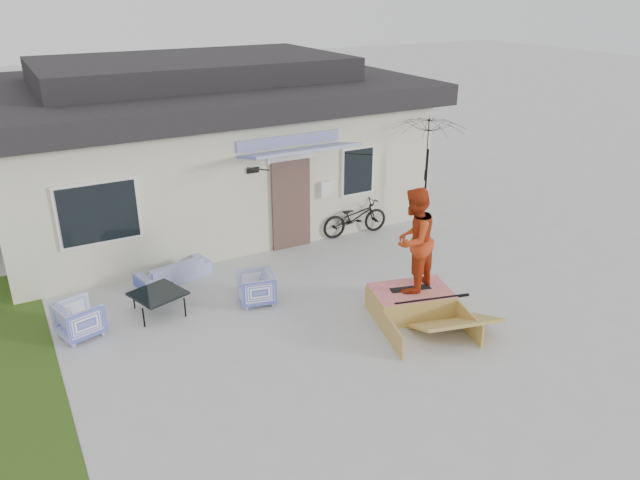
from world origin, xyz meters
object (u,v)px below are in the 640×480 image
skate_ramp (411,302)px  loveseat (173,267)px  skateboard (410,288)px  skater (414,239)px  armchair_left (79,317)px  bicycle (355,213)px  coffee_table (159,302)px  armchair_right (256,286)px  patio_umbrella (427,163)px

skate_ramp → loveseat: bearing=149.4°
skateboard → skater: bearing=0.0°
armchair_left → bicycle: size_ratio=0.41×
coffee_table → skateboard: size_ratio=1.11×
skate_ramp → skater: (0.01, 0.05, 1.27)m
coffee_table → bicycle: 5.51m
loveseat → coffee_table: bearing=50.2°
skateboard → bicycle: bearing=88.6°
loveseat → armchair_left: (-2.05, -1.32, 0.06)m
coffee_table → skateboard: (4.16, -2.26, 0.29)m
skate_ramp → armchair_right: bearing=156.9°
coffee_table → patio_umbrella: bearing=7.6°
coffee_table → skate_ramp: skate_ramp is taller
armchair_left → coffee_table: armchair_left is taller
bicycle → skateboard: 3.95m
loveseat → armchair_right: (1.16, -1.70, 0.04)m
armchair_right → skateboard: size_ratio=0.89×
skate_ramp → patio_umbrella: bearing=63.4°
loveseat → skater: bearing=123.3°
loveseat → skateboard: 4.95m
patio_umbrella → skate_ramp: (-2.79, -3.23, -1.51)m
skater → skate_ramp: bearing=50.3°
patio_umbrella → skater: (-2.77, -3.18, -0.24)m
bicycle → skate_ramp: (-1.14, -3.83, -0.31)m
skate_ramp → skateboard: (0.01, 0.05, 0.26)m
armchair_right → skate_ramp: (2.37, -1.80, -0.10)m
armchair_right → skateboard: bearing=65.9°
bicycle → patio_umbrella: bearing=-106.7°
loveseat → skater: (3.54, -3.46, 1.21)m
armchair_right → patio_umbrella: size_ratio=0.31×
armchair_right → coffee_table: size_ratio=0.80×
skateboard → skater: 1.00m
patio_umbrella → skater: skater is taller
armchair_right → skate_ramp: 2.98m
skater → coffee_table: bearing=-54.0°
armchair_left → skateboard: 5.98m
armchair_left → patio_umbrella: (8.36, 1.04, 1.39)m
coffee_table → skate_ramp: size_ratio=0.45×
bicycle → skater: skater is taller
armchair_left → skateboard: size_ratio=0.93×
coffee_table → skateboard: skateboard is taller
loveseat → skater: 5.09m
patio_umbrella → skate_ramp: size_ratio=1.14×
patio_umbrella → armchair_left: bearing=-172.9°
bicycle → skate_ramp: bicycle is taller
bicycle → skater: bearing=166.9°
armchair_right → patio_umbrella: patio_umbrella is taller
coffee_table → patio_umbrella: 7.16m
loveseat → skateboard: (3.54, -3.46, 0.20)m
loveseat → armchair_right: size_ratio=2.24×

